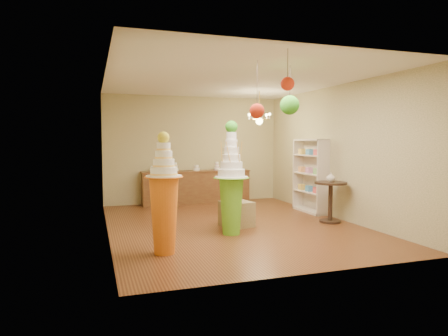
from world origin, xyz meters
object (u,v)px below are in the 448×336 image
object	(u,v)px
pedestal_orange	(164,205)
sideboard	(196,186)
pedestal_green	(231,190)
round_table	(330,196)

from	to	relation	value
pedestal_orange	sideboard	size ratio (longest dim) A/B	0.63
pedestal_green	sideboard	bearing A→B (deg)	85.60
pedestal_orange	sideboard	xyz separation A→B (m)	(1.71, 4.65, -0.29)
pedestal_green	round_table	bearing A→B (deg)	8.52
pedestal_orange	round_table	size ratio (longest dim) A/B	2.17
sideboard	round_table	bearing A→B (deg)	-58.42
pedestal_orange	pedestal_green	bearing A→B (deg)	31.83
pedestal_green	round_table	xyz separation A→B (m)	(2.39, 0.36, -0.27)
pedestal_green	round_table	distance (m)	2.43
pedestal_green	pedestal_orange	distance (m)	1.67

